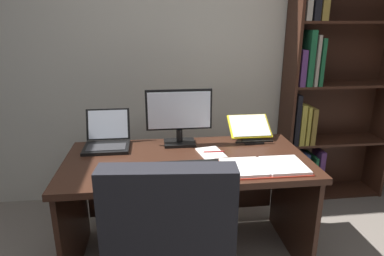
{
  "coord_description": "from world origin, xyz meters",
  "views": [
    {
      "loc": [
        -0.24,
        -0.94,
        1.59
      ],
      "look_at": [
        -0.01,
        0.99,
        0.97
      ],
      "focal_mm": 31.11,
      "sensor_mm": 36.0,
      "label": 1
    }
  ],
  "objects_px": {
    "pen": "(214,152)",
    "notepad": "(211,153)",
    "bookshelf": "(325,93)",
    "computer_mouse": "(135,168)",
    "keyboard": "(186,167)",
    "desk": "(186,182)",
    "laptop": "(107,140)",
    "reading_stand_with_book": "(250,129)",
    "monitor": "(179,117)",
    "open_binder": "(264,167)"
  },
  "relations": [
    {
      "from": "monitor",
      "to": "reading_stand_with_book",
      "type": "distance_m",
      "value": 0.55
    },
    {
      "from": "notepad",
      "to": "reading_stand_with_book",
      "type": "bearing_deg",
      "value": 38.17
    },
    {
      "from": "bookshelf",
      "to": "desk",
      "type": "bearing_deg",
      "value": -152.14
    },
    {
      "from": "notepad",
      "to": "pen",
      "type": "xyz_separation_m",
      "value": [
        0.02,
        0.0,
        0.01
      ]
    },
    {
      "from": "pen",
      "to": "notepad",
      "type": "bearing_deg",
      "value": 180.0
    },
    {
      "from": "computer_mouse",
      "to": "open_binder",
      "type": "bearing_deg",
      "value": -3.74
    },
    {
      "from": "keyboard",
      "to": "reading_stand_with_book",
      "type": "height_order",
      "value": "reading_stand_with_book"
    },
    {
      "from": "reading_stand_with_book",
      "to": "notepad",
      "type": "xyz_separation_m",
      "value": [
        -0.34,
        -0.27,
        -0.07
      ]
    },
    {
      "from": "monitor",
      "to": "laptop",
      "type": "distance_m",
      "value": 0.53
    },
    {
      "from": "bookshelf",
      "to": "reading_stand_with_book",
      "type": "distance_m",
      "value": 0.95
    },
    {
      "from": "bookshelf",
      "to": "open_binder",
      "type": "relative_size",
      "value": 4.14
    },
    {
      "from": "bookshelf",
      "to": "computer_mouse",
      "type": "bearing_deg",
      "value": -150.26
    },
    {
      "from": "monitor",
      "to": "computer_mouse",
      "type": "relative_size",
      "value": 4.48
    },
    {
      "from": "monitor",
      "to": "notepad",
      "type": "height_order",
      "value": "monitor"
    },
    {
      "from": "monitor",
      "to": "computer_mouse",
      "type": "xyz_separation_m",
      "value": [
        -0.3,
        -0.43,
        -0.18
      ]
    },
    {
      "from": "bookshelf",
      "to": "monitor",
      "type": "xyz_separation_m",
      "value": [
        -1.35,
        -0.51,
        -0.04
      ]
    },
    {
      "from": "monitor",
      "to": "desk",
      "type": "bearing_deg",
      "value": -82.43
    },
    {
      "from": "laptop",
      "to": "notepad",
      "type": "height_order",
      "value": "laptop"
    },
    {
      "from": "desk",
      "to": "pen",
      "type": "height_order",
      "value": "pen"
    },
    {
      "from": "monitor",
      "to": "open_binder",
      "type": "relative_size",
      "value": 0.91
    },
    {
      "from": "laptop",
      "to": "computer_mouse",
      "type": "xyz_separation_m",
      "value": [
        0.21,
        -0.44,
        -0.03
      ]
    },
    {
      "from": "laptop",
      "to": "open_binder",
      "type": "xyz_separation_m",
      "value": [
        0.97,
        -0.49,
        -0.04
      ]
    },
    {
      "from": "notepad",
      "to": "pen",
      "type": "distance_m",
      "value": 0.02
    },
    {
      "from": "desk",
      "to": "monitor",
      "type": "bearing_deg",
      "value": 97.57
    },
    {
      "from": "reading_stand_with_book",
      "to": "pen",
      "type": "xyz_separation_m",
      "value": [
        -0.32,
        -0.27,
        -0.06
      ]
    },
    {
      "from": "pen",
      "to": "desk",
      "type": "bearing_deg",
      "value": 173.09
    },
    {
      "from": "monitor",
      "to": "bookshelf",
      "type": "bearing_deg",
      "value": 20.71
    },
    {
      "from": "bookshelf",
      "to": "notepad",
      "type": "bearing_deg",
      "value": -147.99
    },
    {
      "from": "notepad",
      "to": "pen",
      "type": "relative_size",
      "value": 1.5
    },
    {
      "from": "computer_mouse",
      "to": "keyboard",
      "type": "bearing_deg",
      "value": 0.0
    },
    {
      "from": "notepad",
      "to": "computer_mouse",
      "type": "bearing_deg",
      "value": -156.01
    },
    {
      "from": "desk",
      "to": "keyboard",
      "type": "xyz_separation_m",
      "value": [
        -0.03,
        -0.24,
        0.22
      ]
    },
    {
      "from": "keyboard",
      "to": "open_binder",
      "type": "relative_size",
      "value": 0.82
    },
    {
      "from": "laptop",
      "to": "open_binder",
      "type": "height_order",
      "value": "laptop"
    },
    {
      "from": "computer_mouse",
      "to": "desk",
      "type": "bearing_deg",
      "value": 36.7
    },
    {
      "from": "bookshelf",
      "to": "reading_stand_with_book",
      "type": "xyz_separation_m",
      "value": [
        -0.82,
        -0.45,
        -0.16
      ]
    },
    {
      "from": "desk",
      "to": "laptop",
      "type": "xyz_separation_m",
      "value": [
        -0.53,
        0.2,
        0.26
      ]
    },
    {
      "from": "keyboard",
      "to": "reading_stand_with_book",
      "type": "distance_m",
      "value": 0.73
    },
    {
      "from": "bookshelf",
      "to": "computer_mouse",
      "type": "distance_m",
      "value": 1.91
    },
    {
      "from": "computer_mouse",
      "to": "pen",
      "type": "relative_size",
      "value": 0.74
    },
    {
      "from": "laptop",
      "to": "desk",
      "type": "bearing_deg",
      "value": -20.41
    },
    {
      "from": "desk",
      "to": "laptop",
      "type": "relative_size",
      "value": 4.87
    },
    {
      "from": "bookshelf",
      "to": "reading_stand_with_book",
      "type": "bearing_deg",
      "value": -150.86
    },
    {
      "from": "monitor",
      "to": "pen",
      "type": "relative_size",
      "value": 3.33
    },
    {
      "from": "notepad",
      "to": "laptop",
      "type": "bearing_deg",
      "value": 162.49
    },
    {
      "from": "reading_stand_with_book",
      "to": "open_binder",
      "type": "relative_size",
      "value": 0.6
    },
    {
      "from": "keyboard",
      "to": "bookshelf",
      "type": "bearing_deg",
      "value": 34.92
    },
    {
      "from": "laptop",
      "to": "pen",
      "type": "bearing_deg",
      "value": -17.05
    },
    {
      "from": "open_binder",
      "to": "pen",
      "type": "bearing_deg",
      "value": 133.47
    },
    {
      "from": "keyboard",
      "to": "pen",
      "type": "xyz_separation_m",
      "value": [
        0.21,
        0.22,
        0.0
      ]
    }
  ]
}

